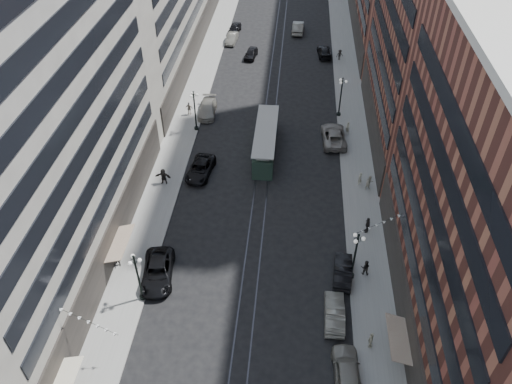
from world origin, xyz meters
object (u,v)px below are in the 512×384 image
(car_8, at_px, (207,109))
(pedestrian_extra_1, at_px, (348,128))
(lamppost_sw_mid, at_px, (195,109))
(car_2, at_px, (158,272))
(pedestrian_7, at_px, (365,267))
(pedestrian_4, at_px, (371,340))
(car_14, at_px, (298,27))
(car_4, at_px, (347,372))
(pedestrian_6, at_px, (189,108))
(car_12, at_px, (324,52))
(pedestrian_extra_2, at_px, (370,183))
(car_7, at_px, (200,169))
(car_extra_0, at_px, (334,313))
(car_10, at_px, (343,271))
(pedestrian_5, at_px, (163,176))
(car_extra_1, at_px, (232,38))
(lamppost_sw_far, at_px, (138,276))
(lamppost_se_mid, at_px, (341,96))
(car_13, at_px, (251,53))
(pedestrian_2, at_px, (117,259))
(streetcar, at_px, (266,142))
(car_9, at_px, (234,28))
(car_11, at_px, (334,136))
(pedestrian_extra_0, at_px, (367,225))
(pedestrian_8, at_px, (360,178))
(lamppost_se_far, at_px, (355,255))

(car_8, bearing_deg, pedestrian_extra_1, -12.77)
(lamppost_sw_mid, xyz_separation_m, pedestrian_extra_1, (19.31, 0.64, -2.12))
(car_8, height_order, pedestrian_extra_1, pedestrian_extra_1)
(car_2, xyz_separation_m, pedestrian_7, (18.83, 1.94, 0.18))
(pedestrian_4, relative_size, car_14, 0.31)
(car_4, relative_size, car_14, 0.95)
(car_4, distance_m, pedestrian_6, 41.18)
(car_12, relative_size, pedestrian_7, 2.98)
(pedestrian_extra_2, bearing_deg, car_7, 152.48)
(pedestrian_4, relative_size, pedestrian_6, 0.93)
(car_extra_0, bearing_deg, pedestrian_extra_1, -94.42)
(car_10, height_order, pedestrian_extra_2, pedestrian_extra_2)
(pedestrian_5, relative_size, car_extra_0, 0.41)
(pedestrian_4, distance_m, pedestrian_5, 28.43)
(car_2, xyz_separation_m, car_extra_1, (0.46, 51.62, -0.08))
(lamppost_sw_far, xyz_separation_m, pedestrian_extra_1, (19.31, 27.64, -2.12))
(pedestrian_extra_1, bearing_deg, car_10, -49.41)
(car_4, xyz_separation_m, car_10, (0.17, 10.16, -0.12))
(lamppost_se_mid, xyz_separation_m, car_13, (-13.34, 16.62, -2.39))
(pedestrian_2, bearing_deg, car_extra_1, 101.64)
(lamppost_se_mid, relative_size, streetcar, 0.48)
(lamppost_se_mid, distance_m, car_12, 18.49)
(streetcar, distance_m, pedestrian_4, 28.11)
(car_9, height_order, car_11, car_11)
(car_9, height_order, car_13, car_9)
(car_10, bearing_deg, car_14, -79.93)
(car_9, bearing_deg, car_extra_1, -82.69)
(car_8, height_order, pedestrian_extra_0, pedestrian_extra_0)
(car_13, height_order, pedestrian_extra_0, pedestrian_extra_0)
(car_9, bearing_deg, pedestrian_extra_1, -52.38)
(car_4, distance_m, pedestrian_extra_0, 16.34)
(car_14, distance_m, pedestrian_8, 42.51)
(lamppost_se_mid, bearing_deg, pedestrian_extra_1, -78.17)
(car_13, bearing_deg, pedestrian_5, -93.77)
(pedestrian_5, distance_m, pedestrian_extra_2, 22.79)
(car_extra_1, height_order, pedestrian_extra_0, pedestrian_extra_0)
(car_2, xyz_separation_m, car_7, (1.27, 15.50, -0.06))
(car_4, xyz_separation_m, pedestrian_extra_0, (2.85, 16.09, 0.19))
(car_9, distance_m, pedestrian_5, 42.59)
(pedestrian_6, xyz_separation_m, car_extra_0, (18.22, -31.11, -0.29))
(pedestrian_4, distance_m, pedestrian_extra_1, 30.80)
(lamppost_se_far, bearing_deg, pedestrian_4, -81.68)
(car_2, height_order, pedestrian_2, pedestrian_2)
(lamppost_se_mid, xyz_separation_m, pedestrian_6, (-19.94, -1.51, -2.04))
(pedestrian_8, height_order, car_extra_1, pedestrian_8)
(pedestrian_4, height_order, car_8, pedestrian_4)
(pedestrian_6, height_order, pedestrian_7, pedestrian_6)
(car_13, xyz_separation_m, pedestrian_extra_0, (15.23, -38.59, 0.35))
(pedestrian_8, bearing_deg, pedestrian_extra_0, 47.22)
(car_4, bearing_deg, pedestrian_2, -27.69)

